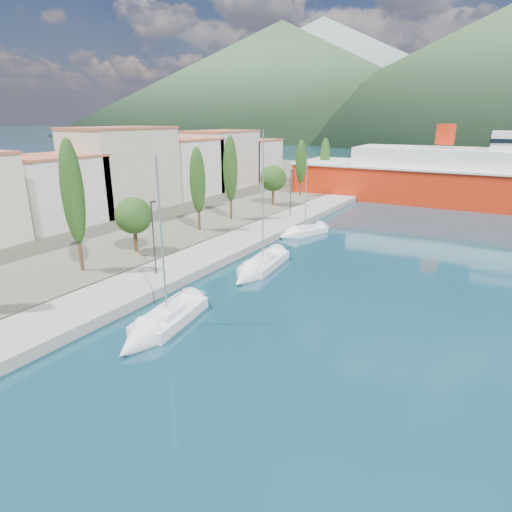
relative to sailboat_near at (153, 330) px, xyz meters
The scene contains 10 objects.
ground 114.11m from the sailboat_near, 88.60° to the left, with size 1400.00×1400.00×0.00m, color #113745.
quay 21.02m from the sailboat_near, 107.19° to the left, with size 5.00×88.00×0.80m, color gray.
land_strip 53.47m from the sailboat_near, 145.77° to the left, with size 70.00×148.00×0.70m, color #565644.
town_buildings 42.91m from the sailboat_near, 133.31° to the left, with size 9.20×69.20×11.30m.
tree_row 28.95m from the sailboat_near, 115.92° to the left, with size 3.84×64.74×11.01m.
lamp_posts 10.63m from the sailboat_near, 128.66° to the left, with size 0.15×47.93×6.06m.
sailboat_near is the anchor object (origin of this frame).
sailboat_mid 12.86m from the sailboat_near, 91.01° to the left, with size 3.39×9.37×13.18m.
sailboat_far 26.55m from the sailboat_near, 95.72° to the left, with size 4.52×7.12×10.00m.
ferry 61.03m from the sailboat_near, 73.76° to the left, with size 65.45×15.86×12.92m.
Camera 1 is at (15.29, -11.58, 13.14)m, focal length 30.00 mm.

